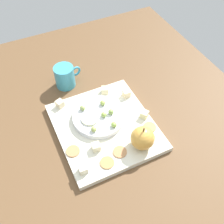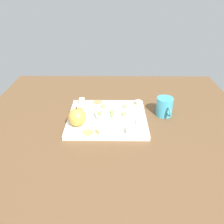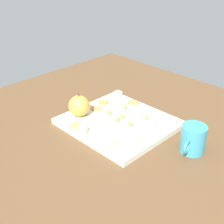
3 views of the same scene
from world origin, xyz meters
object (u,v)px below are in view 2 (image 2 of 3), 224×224
(grape_3, at_px, (104,106))
(apple_slice_0, at_px, (114,107))
(grape_2, at_px, (124,114))
(serving_dish, at_px, (115,114))
(grape_4, at_px, (112,112))
(cracker_1, at_px, (81,115))
(cheese_cube_2, at_px, (140,122))
(platter, at_px, (107,118))
(cracker_3, at_px, (79,110))
(grape_1, at_px, (113,115))
(grape_5, at_px, (100,113))
(cracker_0, at_px, (98,102))
(cheese_cube_1, at_px, (92,107))
(apple_whole, at_px, (77,117))
(cheese_cube_4, at_px, (138,103))
(cheese_cube_3, at_px, (100,131))
(cracker_2, at_px, (88,132))
(grape_0, at_px, (125,106))
(cheese_cube_5, at_px, (129,130))
(cup, at_px, (165,107))

(grape_3, distance_m, apple_slice_0, 0.05)
(grape_2, bearing_deg, serving_dish, -40.59)
(grape_4, bearing_deg, cracker_1, -4.57)
(grape_3, bearing_deg, cheese_cube_2, 145.12)
(platter, xyz_separation_m, grape_4, (-0.02, 0.01, 0.04))
(cracker_3, bearing_deg, grape_4, 158.11)
(grape_1, bearing_deg, grape_5, -15.45)
(platter, height_order, serving_dish, serving_dish)
(grape_2, relative_size, grape_3, 1.00)
(cheese_cube_2, bearing_deg, grape_1, -14.29)
(grape_1, xyz_separation_m, grape_2, (-0.05, -0.01, -0.00))
(cracker_0, height_order, grape_2, grape_2)
(serving_dish, xyz_separation_m, grape_5, (0.06, 0.02, 0.02))
(cheese_cube_1, bearing_deg, apple_whole, 70.49)
(platter, distance_m, cracker_1, 0.11)
(cheese_cube_1, bearing_deg, cheese_cube_4, -168.65)
(grape_5, xyz_separation_m, apple_slice_0, (-0.06, -0.06, -0.00))
(platter, xyz_separation_m, serving_dish, (-0.03, -0.01, 0.02))
(cheese_cube_3, xyz_separation_m, grape_3, (-0.01, -0.17, 0.01))
(cracker_2, xyz_separation_m, grape_2, (-0.14, -0.10, 0.02))
(cracker_0, relative_size, grape_0, 2.15)
(cracker_2, xyz_separation_m, grape_4, (-0.09, -0.11, 0.02))
(cheese_cube_5, height_order, grape_1, grape_1)
(cheese_cube_2, bearing_deg, cracker_1, -14.34)
(platter, distance_m, apple_slice_0, 0.06)
(cheese_cube_2, bearing_deg, serving_dish, -33.93)
(grape_3, bearing_deg, cheese_cube_4, -159.69)
(grape_1, bearing_deg, cracker_3, -29.14)
(cracker_2, bearing_deg, serving_dish, -128.61)
(cracker_3, bearing_deg, cracker_1, 108.43)
(cracker_2, relative_size, grape_0, 2.15)
(grape_5, bearing_deg, grape_3, -99.94)
(cheese_cube_5, bearing_deg, grape_0, -86.81)
(cheese_cube_5, xyz_separation_m, grape_0, (0.01, -0.16, 0.01))
(cracker_0, bearing_deg, grape_2, 128.03)
(cheese_cube_1, distance_m, cup, 0.32)
(cheese_cube_1, relative_size, grape_0, 1.22)
(serving_dish, bearing_deg, grape_0, -138.08)
(apple_whole, distance_m, cheese_cube_1, 0.14)
(cheese_cube_3, xyz_separation_m, grape_1, (-0.04, -0.10, 0.02))
(cheese_cube_1, height_order, grape_1, grape_1)
(cracker_3, height_order, cup, cup)
(cheese_cube_3, relative_size, cup, 0.23)
(cheese_cube_2, xyz_separation_m, grape_5, (0.16, -0.04, 0.01))
(cracker_2, bearing_deg, grape_2, -144.14)
(cracker_3, bearing_deg, cheese_cube_3, 119.79)
(cheese_cube_3, distance_m, cracker_2, 0.05)
(grape_3, relative_size, grape_4, 1.00)
(cheese_cube_5, relative_size, cracker_3, 0.57)
(cheese_cube_1, height_order, cracker_0, cheese_cube_1)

